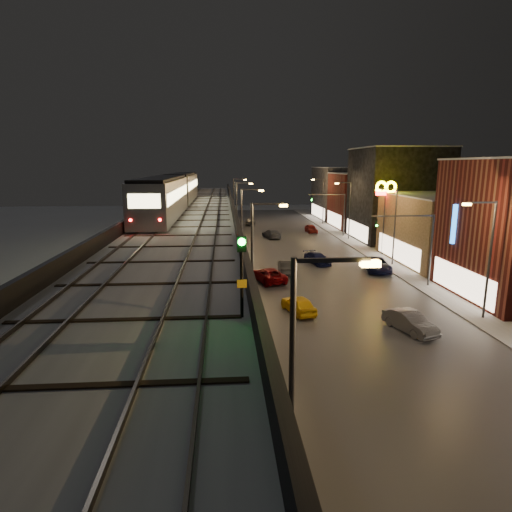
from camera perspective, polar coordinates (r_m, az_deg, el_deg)
name	(u,v)px	position (r m, az deg, el deg)	size (l,w,h in m)	color
ground	(288,433)	(20.38, 4.24, -22.48)	(220.00, 220.00, 0.00)	silver
road_surface	(306,259)	(53.83, 6.67, -0.41)	(17.00, 120.00, 0.06)	#46474D
sidewalk_right	(384,258)	(56.56, 16.67, -0.20)	(4.00, 120.00, 0.14)	#9FA1A8
under_viaduct_pavement	(197,261)	(52.97, -7.82, -0.65)	(11.00, 120.00, 0.06)	#9FA1A8
elevated_viaduct	(194,219)	(48.92, -8.23, 4.94)	(9.00, 100.00, 6.30)	black
viaduct_trackbed	(194,212)	(48.96, -8.25, 5.85)	(8.40, 100.00, 0.32)	#B2B7C1
viaduct_parapet_streetside	(233,207)	(48.83, -3.13, 6.49)	(0.30, 100.00, 1.10)	black
viaduct_parapet_far	(155,208)	(49.43, -13.32, 6.25)	(0.30, 100.00, 1.10)	black
building_c	(448,229)	(55.91, 24.24, 3.29)	(12.20, 15.20, 8.16)	#7A6344
building_d	(397,195)	(70.01, 18.25, 7.76)	(12.20, 13.20, 14.16)	black
building_e	(366,200)	(83.24, 14.50, 7.18)	(12.20, 12.20, 10.16)	brown
building_f	(346,193)	(96.53, 11.86, 8.21)	(12.20, 16.20, 11.16)	#343437
streetlight_left_0	(301,380)	(13.38, 5.98, -16.11)	(2.57, 0.28, 9.00)	#38383A
streetlight_left_1	(256,256)	(30.34, -0.01, 0.04)	(2.57, 0.28, 9.00)	#38383A
streetlight_right_1	(487,252)	(35.92, 28.42, 0.46)	(2.56, 0.28, 9.00)	#38383A
streetlight_left_2	(244,223)	(48.06, -1.62, 4.48)	(2.57, 0.28, 9.00)	#38383A
streetlight_right_2	(393,221)	(51.77, 17.77, 4.45)	(2.56, 0.28, 9.00)	#38383A
streetlight_left_3	(238,207)	(65.94, -2.36, 6.52)	(2.57, 0.28, 9.00)	#38383A
streetlight_right_3	(348,206)	(68.68, 12.19, 6.48)	(2.56, 0.28, 9.00)	#38383A
streetlight_left_4	(235,198)	(83.86, -2.79, 7.68)	(2.57, 0.28, 9.00)	#38383A
streetlight_right_4	(322,198)	(86.04, 8.81, 7.67)	(2.56, 0.28, 9.00)	#38383A
traffic_light_rig_a	(420,241)	(43.36, 21.01, 1.87)	(6.10, 0.34, 7.00)	#38383A
traffic_light_rig_b	(337,209)	(71.39, 10.80, 6.14)	(6.10, 0.34, 7.00)	#38383A
subway_train	(174,191)	(52.20, -10.85, 8.49)	(3.20, 39.42, 3.83)	gray
rail_signal	(242,261)	(13.63, -1.92, -0.63)	(0.31, 0.41, 2.72)	black
car_taxi	(298,305)	(34.17, 5.68, -6.52)	(1.67, 4.14, 1.41)	yellow
car_near_white	(286,267)	(46.32, 4.04, -1.49)	(1.57, 4.49, 1.48)	#444649
car_mid_silver	(268,275)	(42.98, 1.66, -2.59)	(2.32, 5.03, 1.40)	maroon
car_mid_dark	(271,234)	(68.76, 2.08, 2.94)	(1.97, 4.85, 1.41)	#575B69
car_far_white	(250,222)	(84.02, -0.76, 4.62)	(1.72, 4.29, 1.46)	#575759
car_onc_silver	(410,323)	(32.18, 19.85, -8.37)	(1.52, 4.36, 1.44)	slate
car_onc_dark	(377,265)	(48.95, 15.85, -1.19)	(2.47, 5.35, 1.49)	#131941
car_onc_white	(317,259)	(51.20, 8.18, -0.38)	(1.84, 4.52, 1.31)	#101546
car_onc_red	(311,229)	(75.17, 7.37, 3.62)	(1.64, 4.08, 1.39)	maroon
sign_mcdonalds	(386,196)	(57.53, 16.90, 7.71)	(2.86, 0.57, 9.59)	#38383A
sign_carwash	(460,231)	(42.66, 25.50, 3.02)	(1.57, 0.35, 8.14)	#38383A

